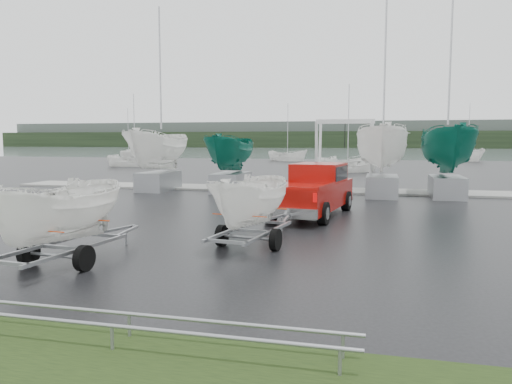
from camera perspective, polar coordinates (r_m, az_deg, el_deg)
name	(u,v)px	position (r m, az deg, el deg)	size (l,w,h in m)	color
ground_plane	(155,225)	(17.85, -11.50, -3.70)	(120.00, 120.00, 0.00)	black
lake	(347,153)	(116.15, 10.33, 4.43)	(300.00, 300.00, 0.00)	gray
dock	(249,188)	(30.00, -0.75, 0.41)	(30.00, 3.00, 0.12)	#999893
treeline	(360,140)	(186.02, 11.78, 5.88)	(300.00, 8.00, 6.00)	black
far_hill	(361,134)	(194.02, 11.89, 6.47)	(300.00, 6.00, 10.00)	#4C5651
pickup_truck	(314,188)	(19.93, 6.65, 0.42)	(2.88, 6.27, 2.01)	#910C07
trailer_hitched	(251,159)	(13.66, -0.60, 3.82)	(1.85, 3.73, 4.50)	gray
trailer_parked	(58,159)	(12.40, -21.71, 3.49)	(1.83, 3.70, 4.63)	gray
boat_hoist	(345,145)	(28.93, 10.10, 5.31)	(3.30, 2.18, 4.12)	silver
keelboat_0	(158,124)	(29.69, -11.19, 7.60)	(2.43, 3.20, 10.60)	gray
keelboat_1	(231,133)	(28.30, -2.92, 6.73)	(2.13, 3.20, 6.76)	gray
keelboat_2	(384,116)	(26.89, 14.38, 8.38)	(2.62, 3.20, 10.80)	gray
keelboat_3	(449,117)	(27.39, 21.24, 7.96)	(2.58, 3.20, 10.75)	gray
mast_rack_2	(121,320)	(7.78, -15.21, -13.90)	(7.00, 0.56, 0.06)	gray
moored_boat_0	(135,166)	(57.36, -13.64, 2.87)	(3.04, 3.01, 11.08)	white
moored_boat_1	(288,161)	(70.19, 3.62, 3.57)	(3.33, 3.30, 11.27)	white
moored_boat_2	(348,172)	(46.69, 10.42, 2.26)	(3.60, 3.58, 11.40)	white
moored_boat_3	(468,161)	(76.04, 23.02, 3.29)	(3.56, 3.60, 11.73)	white
moored_boat_4	(129,158)	(83.84, -14.33, 3.79)	(2.82, 2.86, 11.06)	white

